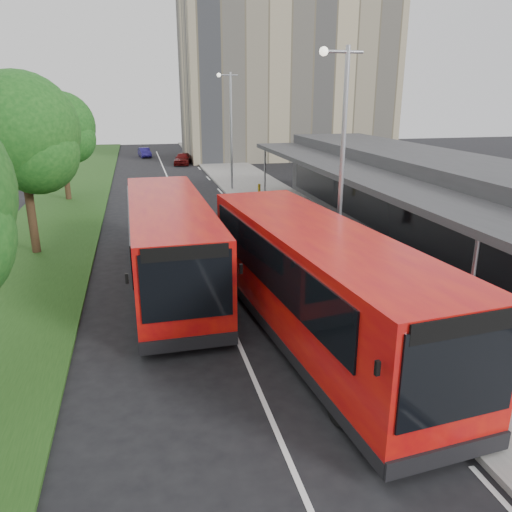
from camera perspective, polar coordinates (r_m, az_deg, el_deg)
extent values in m
plane|color=black|center=(15.33, -2.88, -7.91)|extent=(120.00, 120.00, 0.00)
cube|color=slate|center=(35.24, 0.76, 7.15)|extent=(5.00, 80.00, 0.15)
cube|color=#1C3F14|center=(34.53, -20.78, 5.72)|extent=(5.00, 80.00, 0.10)
cube|color=silver|center=(29.45, -8.27, 4.67)|extent=(0.12, 70.00, 0.01)
cube|color=silver|center=(10.42, 26.86, -24.20)|extent=(0.12, 2.00, 0.01)
cube|color=silver|center=(14.54, 11.71, -9.78)|extent=(0.12, 2.00, 0.01)
cube|color=silver|center=(19.66, 4.45, -1.95)|extent=(0.12, 2.00, 0.01)
cube|color=silver|center=(25.16, 0.32, 2.58)|extent=(0.12, 2.00, 0.01)
cube|color=silver|center=(30.86, -2.32, 5.45)|extent=(0.12, 2.00, 0.01)
cube|color=silver|center=(36.65, -4.14, 7.42)|extent=(0.12, 2.00, 0.01)
cube|color=silver|center=(42.50, -5.48, 8.84)|extent=(0.12, 2.00, 0.01)
cube|color=silver|center=(48.38, -6.50, 9.92)|extent=(0.12, 2.00, 0.01)
cube|color=silver|center=(54.29, -7.30, 10.76)|extent=(0.12, 2.00, 0.01)
cube|color=silver|center=(60.22, -7.95, 11.43)|extent=(0.12, 2.00, 0.01)
cube|color=tan|center=(58.00, 3.34, 20.22)|extent=(22.00, 12.00, 18.00)
cube|color=#2F2F32|center=(25.84, 18.38, 6.61)|extent=(5.00, 26.00, 4.00)
cube|color=black|center=(24.71, 13.27, 5.61)|extent=(0.06, 24.00, 2.20)
cube|color=#2F2F32|center=(23.87, 10.77, 9.51)|extent=(2.80, 26.00, 0.25)
cylinder|color=#97999F|center=(14.37, 23.29, -4.07)|extent=(0.12, 0.12, 3.30)
cylinder|color=#97999F|center=(34.00, 1.02, 9.45)|extent=(0.12, 0.12, 3.30)
cylinder|color=black|center=(23.53, -24.30, 4.58)|extent=(0.36, 0.36, 3.75)
sphere|color=#124313|center=(23.07, -25.40, 12.83)|extent=(4.78, 4.78, 4.78)
sphere|color=#124313|center=(22.64, -23.80, 10.78)|extent=(3.41, 3.41, 3.41)
sphere|color=#124313|center=(23.71, -26.17, 11.36)|extent=(3.75, 3.75, 3.75)
cylinder|color=black|center=(35.23, -20.89, 8.67)|extent=(0.36, 0.36, 3.39)
sphere|color=#124313|center=(34.93, -21.46, 13.65)|extent=(4.32, 4.32, 4.32)
sphere|color=#124313|center=(34.51, -20.39, 12.44)|extent=(3.09, 3.09, 3.09)
sphere|color=#124313|center=(35.52, -22.07, 12.76)|extent=(3.39, 3.39, 3.39)
cylinder|color=#97999F|center=(17.12, 9.75, 9.20)|extent=(0.16, 0.16, 8.00)
cylinder|color=#97999F|center=(16.90, 9.80, 22.02)|extent=(1.40, 0.10, 0.10)
sphere|color=silver|center=(16.68, 7.75, 22.17)|extent=(0.28, 0.28, 0.28)
cylinder|color=#97999F|center=(36.28, -2.85, 13.94)|extent=(0.16, 0.16, 8.00)
cylinder|color=#97999F|center=(36.17, -3.28, 19.94)|extent=(1.40, 0.10, 0.10)
sphere|color=silver|center=(36.07, -4.28, 19.93)|extent=(0.28, 0.28, 0.28)
cube|color=red|center=(13.91, 6.98, -2.66)|extent=(3.76, 11.57, 2.87)
cube|color=black|center=(14.46, 6.77, -7.87)|extent=(3.78, 11.59, 0.32)
cube|color=black|center=(9.48, 22.34, -12.36)|extent=(2.43, 0.28, 1.89)
cube|color=black|center=(18.85, -0.43, 4.43)|extent=(2.38, 0.27, 1.41)
cube|color=black|center=(13.51, 1.20, -0.84)|extent=(0.97, 9.71, 1.30)
cube|color=black|center=(14.64, 11.37, 0.29)|extent=(0.97, 9.71, 1.30)
cube|color=black|center=(10.39, 21.22, -20.45)|extent=(2.70, 0.33, 0.38)
cube|color=black|center=(9.06, 23.07, -7.33)|extent=(2.27, 0.25, 0.38)
cube|color=black|center=(8.67, 13.71, -12.33)|extent=(0.09, 0.09, 0.27)
cylinder|color=black|center=(11.13, 9.66, -16.15)|extent=(0.41, 1.00, 0.97)
cylinder|color=black|center=(12.25, 19.36, -13.55)|extent=(0.41, 1.00, 0.97)
cylinder|color=black|center=(17.21, -1.90, -3.15)|extent=(0.41, 1.00, 0.97)
cylinder|color=black|center=(17.95, 5.06, -2.30)|extent=(0.41, 1.00, 0.97)
cube|color=red|center=(18.13, -9.88, 1.92)|extent=(2.78, 11.02, 2.77)
cube|color=black|center=(18.55, -9.66, -2.11)|extent=(2.80, 11.04, 0.31)
cube|color=black|center=(12.83, -7.90, -3.43)|extent=(2.35, 0.08, 1.83)
cube|color=black|center=(23.39, -11.06, 6.57)|extent=(2.30, 0.08, 1.36)
cube|color=black|center=(18.27, -14.20, 3.37)|extent=(0.19, 9.42, 1.26)
cube|color=black|center=(18.44, -5.92, 3.96)|extent=(0.19, 9.42, 1.26)
cube|color=black|center=(13.49, -7.60, -9.88)|extent=(2.62, 0.12, 0.37)
cube|color=black|center=(12.52, -8.07, 0.34)|extent=(2.20, 0.07, 0.37)
cube|color=black|center=(12.90, -14.55, -2.50)|extent=(0.08, 0.08, 0.26)
cube|color=black|center=(13.16, -1.72, -1.48)|extent=(0.08, 0.08, 0.26)
cylinder|color=black|center=(15.18, -12.65, -6.66)|extent=(0.33, 0.95, 0.94)
cylinder|color=black|center=(15.35, -4.41, -5.96)|extent=(0.33, 0.95, 0.94)
cylinder|color=black|center=(21.87, -13.34, 0.96)|extent=(0.33, 0.95, 0.94)
cylinder|color=black|center=(21.99, -7.62, 1.39)|extent=(0.33, 0.95, 0.94)
cylinder|color=#341C15|center=(25.60, 4.78, 4.04)|extent=(0.54, 0.54, 0.81)
cylinder|color=#E6B20C|center=(32.53, 0.37, 7.32)|extent=(0.21, 0.21, 1.05)
imported|color=#4E0B0B|center=(51.19, -8.37, 10.96)|extent=(2.24, 3.81, 1.22)
imported|color=navy|center=(58.42, -12.61, 11.48)|extent=(1.50, 3.23, 1.03)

